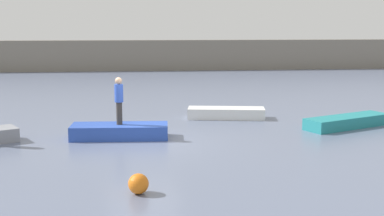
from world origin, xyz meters
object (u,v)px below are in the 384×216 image
at_px(rowboat_white, 226,113).
at_px(person_blue_shirt, 119,98).
at_px(rowboat_blue, 120,131).
at_px(rowboat_teal, 347,122).
at_px(mooring_buoy, 138,184).

height_order(rowboat_white, person_blue_shirt, person_blue_shirt).
relative_size(rowboat_blue, person_blue_shirt, 2.03).
relative_size(rowboat_teal, mooring_buoy, 7.61).
bearing_deg(mooring_buoy, rowboat_white, 68.23).
bearing_deg(rowboat_teal, rowboat_blue, 162.42).
distance_m(rowboat_blue, mooring_buoy, 6.44).
height_order(rowboat_blue, mooring_buoy, rowboat_blue).
relative_size(rowboat_blue, mooring_buoy, 6.85).
distance_m(rowboat_teal, mooring_buoy, 11.38).
distance_m(rowboat_white, person_blue_shirt, 6.00).
height_order(rowboat_blue, person_blue_shirt, person_blue_shirt).
bearing_deg(person_blue_shirt, mooring_buoy, -84.03).
bearing_deg(rowboat_blue, rowboat_white, 40.63).
bearing_deg(rowboat_white, person_blue_shirt, -133.07).
bearing_deg(rowboat_blue, mooring_buoy, -80.90).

